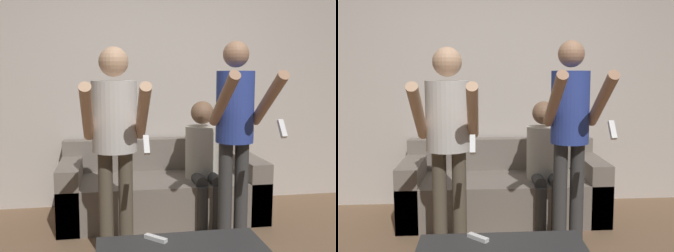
% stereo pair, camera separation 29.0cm
% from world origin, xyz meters
% --- Properties ---
extents(wall_back, '(6.40, 0.06, 2.70)m').
position_xyz_m(wall_back, '(0.00, 1.97, 1.35)').
color(wall_back, beige).
rests_on(wall_back, ground_plane).
extents(couch, '(1.93, 0.84, 0.73)m').
position_xyz_m(couch, '(-0.01, 1.51, 0.26)').
color(couch, slate).
rests_on(couch, ground_plane).
extents(person_standing_left, '(0.46, 0.68, 1.59)m').
position_xyz_m(person_standing_left, '(-0.47, 0.68, 0.99)').
color(person_standing_left, brown).
rests_on(person_standing_left, ground_plane).
extents(person_standing_right, '(0.41, 0.68, 1.65)m').
position_xyz_m(person_standing_right, '(0.46, 0.68, 1.01)').
color(person_standing_right, '#383838').
rests_on(person_standing_right, ground_plane).
extents(person_seated, '(0.32, 0.53, 1.14)m').
position_xyz_m(person_seated, '(0.37, 1.34, 0.63)').
color(person_seated, '#383838').
rests_on(person_seated, ground_plane).
extents(remote_on_table, '(0.13, 0.13, 0.02)m').
position_xyz_m(remote_on_table, '(-0.26, 0.01, 0.42)').
color(remote_on_table, white).
rests_on(remote_on_table, coffee_table).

